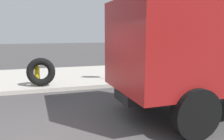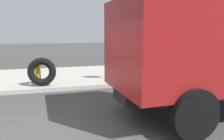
# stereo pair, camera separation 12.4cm
# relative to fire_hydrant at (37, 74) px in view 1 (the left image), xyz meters

# --- Properties ---
(sidewalk_curb) EXTENTS (36.00, 5.00, 0.15)m
(sidewalk_curb) POSITION_rel_fire_hydrant_xyz_m (0.27, 1.69, -0.49)
(sidewalk_curb) COLOR #ADA89E
(sidewalk_curb) RESTS_ON ground
(fire_hydrant) EXTENTS (0.23, 0.53, 0.79)m
(fire_hydrant) POSITION_rel_fire_hydrant_xyz_m (0.00, 0.00, 0.00)
(fire_hydrant) COLOR yellow
(fire_hydrant) RESTS_ON sidewalk_curb
(loose_tire) EXTENTS (1.13, 0.54, 1.11)m
(loose_tire) POSITION_rel_fire_hydrant_xyz_m (0.15, -0.33, 0.13)
(loose_tire) COLOR black
(loose_tire) RESTS_ON sidewalk_curb
(stop_sign) EXTENTS (0.76, 0.08, 2.15)m
(stop_sign) POSITION_rel_fire_hydrant_xyz_m (3.35, -0.22, 1.07)
(stop_sign) COLOR gray
(stop_sign) RESTS_ON sidewalk_curb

